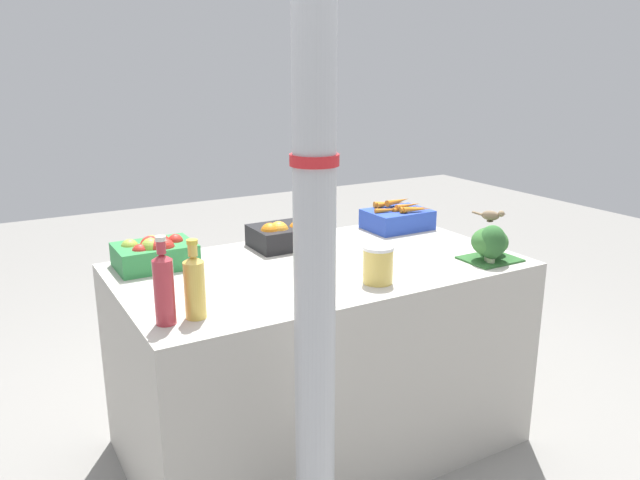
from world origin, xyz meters
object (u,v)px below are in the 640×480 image
juice_bottle_golden (195,285)px  pickle_jar (378,264)px  broccoli_pile (491,242)px  juice_bottle_ruby (164,287)px  apple_crate (154,252)px  sparrow_bird (492,215)px  carrot_crate (398,218)px  support_pole (314,172)px  orange_crate (286,234)px

juice_bottle_golden → pickle_jar: juice_bottle_golden is taller
broccoli_pile → juice_bottle_ruby: (-1.33, 0.03, 0.04)m
apple_crate → sparrow_bird: (1.22, -0.59, 0.13)m
carrot_crate → apple_crate: bearing=-179.6°
juice_bottle_ruby → pickle_jar: size_ratio=2.00×
sparrow_bird → juice_bottle_ruby: bearing=-123.9°
support_pole → pickle_jar: (0.47, 0.36, -0.43)m
orange_crate → juice_bottle_golden: bearing=-137.0°
support_pole → orange_crate: support_pole is taller
carrot_crate → juice_bottle_golden: size_ratio=1.17×
juice_bottle_golden → apple_crate: bearing=87.1°
juice_bottle_golden → sparrow_bird: juice_bottle_golden is taller
broccoli_pile → pickle_jar: (-0.55, 0.01, -0.01)m
support_pole → apple_crate: support_pole is taller
pickle_jar → sparrow_bird: bearing=0.2°
orange_crate → juice_bottle_golden: size_ratio=1.17×
support_pole → apple_crate: 1.06m
orange_crate → apple_crate: bearing=179.8°
carrot_crate → broccoli_pile: 0.61m
support_pole → orange_crate: 1.12m
broccoli_pile → sparrow_bird: size_ratio=1.84×
carrot_crate → pickle_jar: pickle_jar is taller
orange_crate → broccoli_pile: bearing=-43.8°
juice_bottle_ruby → sparrow_bird: 1.34m
apple_crate → orange_crate: (0.58, -0.00, -0.01)m
orange_crate → broccoli_pile: size_ratio=1.37×
support_pole → juice_bottle_ruby: size_ratio=9.36×
carrot_crate → sparrow_bird: size_ratio=2.52×
apple_crate → pickle_jar: pickle_jar is taller
apple_crate → juice_bottle_ruby: bearing=-102.4°
orange_crate → carrot_crate: carrot_crate is taller
apple_crate → broccoli_pile: 1.35m
juice_bottle_golden → sparrow_bird: 1.25m
juice_bottle_golden → pickle_jar: (0.69, -0.02, -0.04)m
support_pole → broccoli_pile: 1.15m
support_pole → sparrow_bird: bearing=19.5°
orange_crate → pickle_jar: size_ratio=2.15×
broccoli_pile → juice_bottle_ruby: bearing=178.7°
broccoli_pile → juice_bottle_ruby: 1.33m
orange_crate → pickle_jar: pickle_jar is taller
support_pole → broccoli_pile: size_ratio=11.96×
support_pole → broccoli_pile: support_pole is taller
apple_crate → sparrow_bird: size_ratio=2.52×
apple_crate → orange_crate: 0.58m
carrot_crate → broccoli_pile: size_ratio=1.37×
juice_bottle_ruby → support_pole: bearing=-50.1°
sparrow_bird → orange_crate: bearing=-165.9°
apple_crate → juice_bottle_ruby: juice_bottle_ruby is taller
orange_crate → carrot_crate: (0.61, 0.01, -0.00)m
orange_crate → sparrow_bird: size_ratio=2.52×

